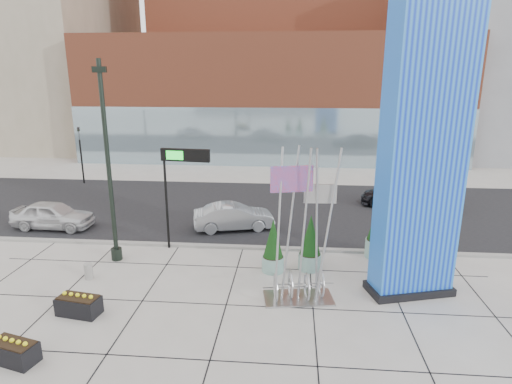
# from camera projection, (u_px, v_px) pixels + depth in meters

# --- Properties ---
(ground) EXTENTS (160.00, 160.00, 0.00)m
(ground) POSITION_uv_depth(u_px,v_px,m) (204.00, 290.00, 15.91)
(ground) COLOR #9E9991
(ground) RESTS_ON ground
(street_asphalt) EXTENTS (80.00, 12.00, 0.02)m
(street_asphalt) POSITION_uv_depth(u_px,v_px,m) (238.00, 208.00, 25.50)
(street_asphalt) COLOR black
(street_asphalt) RESTS_ON ground
(curb_edge) EXTENTS (80.00, 0.30, 0.12)m
(curb_edge) POSITION_uv_depth(u_px,v_px,m) (221.00, 246.00, 19.73)
(curb_edge) COLOR gray
(curb_edge) RESTS_ON ground
(tower_podium) EXTENTS (34.00, 10.00, 11.00)m
(tower_podium) POSITION_uv_depth(u_px,v_px,m) (271.00, 98.00, 40.26)
(tower_podium) COLOR #A64C30
(tower_podium) RESTS_ON ground
(tower_glass_front) EXTENTS (34.00, 0.60, 5.00)m
(tower_glass_front) POSITION_uv_depth(u_px,v_px,m) (267.00, 137.00, 36.46)
(tower_glass_front) COLOR #8CA5B2
(tower_glass_front) RESTS_ON ground
(blue_pylon) EXTENTS (3.26, 2.10, 10.02)m
(blue_pylon) POSITION_uv_depth(u_px,v_px,m) (422.00, 163.00, 14.46)
(blue_pylon) COLOR #0D2DCC
(blue_pylon) RESTS_ON ground
(lamp_post) EXTENTS (0.56, 0.46, 8.33)m
(lamp_post) POSITION_uv_depth(u_px,v_px,m) (110.00, 183.00, 17.58)
(lamp_post) COLOR black
(lamp_post) RESTS_ON ground
(public_art_sculpture) EXTENTS (2.58, 1.56, 5.51)m
(public_art_sculpture) POSITION_uv_depth(u_px,v_px,m) (300.00, 262.00, 14.87)
(public_art_sculpture) COLOR #AAACAF
(public_art_sculpture) RESTS_ON ground
(concrete_bollard) EXTENTS (0.32, 0.32, 0.63)m
(concrete_bollard) POSITION_uv_depth(u_px,v_px,m) (89.00, 271.00, 16.69)
(concrete_bollard) COLOR gray
(concrete_bollard) RESTS_ON ground
(overhead_street_sign) EXTENTS (2.19, 0.43, 4.64)m
(overhead_street_sign) POSITION_uv_depth(u_px,v_px,m) (182.00, 163.00, 18.62)
(overhead_street_sign) COLOR black
(overhead_street_sign) RESTS_ON ground
(round_planter_east) EXTENTS (1.13, 1.13, 2.82)m
(round_planter_east) POSITION_uv_depth(u_px,v_px,m) (380.00, 228.00, 18.42)
(round_planter_east) COLOR #7DA89E
(round_planter_east) RESTS_ON ground
(round_planter_mid) EXTENTS (0.93, 0.93, 2.34)m
(round_planter_mid) POSITION_uv_depth(u_px,v_px,m) (310.00, 244.00, 17.32)
(round_planter_mid) COLOR #7DA89E
(round_planter_mid) RESTS_ON ground
(round_planter_west) EXTENTS (0.89, 0.89, 2.23)m
(round_planter_west) POSITION_uv_depth(u_px,v_px,m) (273.00, 247.00, 17.14)
(round_planter_west) COLOR #7DA89E
(round_planter_west) RESTS_ON ground
(box_planter_north) EXTENTS (1.50, 0.92, 0.77)m
(box_planter_north) POSITION_uv_depth(u_px,v_px,m) (79.00, 304.00, 14.21)
(box_planter_north) COLOR black
(box_planter_north) RESTS_ON ground
(box_planter_south) EXTENTS (1.46, 0.98, 0.73)m
(box_planter_south) POSITION_uv_depth(u_px,v_px,m) (14.00, 351.00, 11.87)
(box_planter_south) COLOR black
(box_planter_south) RESTS_ON ground
(car_white_west) EXTENTS (4.17, 1.78, 1.41)m
(car_white_west) POSITION_uv_depth(u_px,v_px,m) (53.00, 215.00, 22.04)
(car_white_west) COLOR silver
(car_white_west) RESTS_ON ground
(car_silver_mid) EXTENTS (4.30, 2.41, 1.34)m
(car_silver_mid) POSITION_uv_depth(u_px,v_px,m) (234.00, 217.00, 21.87)
(car_silver_mid) COLOR #9EA0A5
(car_silver_mid) RESTS_ON ground
(car_dark_east) EXTENTS (5.19, 3.04, 1.41)m
(car_dark_east) POSITION_uv_depth(u_px,v_px,m) (403.00, 196.00, 25.59)
(car_dark_east) COLOR black
(car_dark_east) RESTS_ON ground
(traffic_signal) EXTENTS (0.15, 0.18, 4.10)m
(traffic_signal) POSITION_uv_depth(u_px,v_px,m) (81.00, 152.00, 30.69)
(traffic_signal) COLOR black
(traffic_signal) RESTS_ON ground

